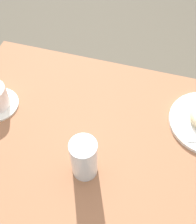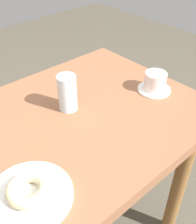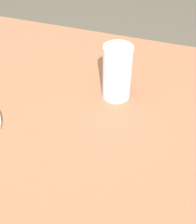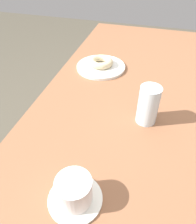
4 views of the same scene
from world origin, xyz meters
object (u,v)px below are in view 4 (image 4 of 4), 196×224
(plate_sugar_ring, at_px, (101,67))
(donut_sugar_ring, at_px, (101,62))
(water_glass, at_px, (148,105))
(coffee_cup, at_px, (74,192))

(plate_sugar_ring, distance_m, donut_sugar_ring, 0.02)
(plate_sugar_ring, height_order, donut_sugar_ring, donut_sugar_ring)
(water_glass, bearing_deg, coffee_cup, 158.19)
(plate_sugar_ring, height_order, water_glass, water_glass)
(coffee_cup, bearing_deg, donut_sugar_ring, 9.69)
(plate_sugar_ring, bearing_deg, water_glass, -141.79)
(donut_sugar_ring, xyz_separation_m, coffee_cup, (-0.60, -0.10, 0.01))
(donut_sugar_ring, height_order, water_glass, water_glass)
(donut_sugar_ring, bearing_deg, water_glass, -141.79)
(coffee_cup, bearing_deg, plate_sugar_ring, 9.69)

